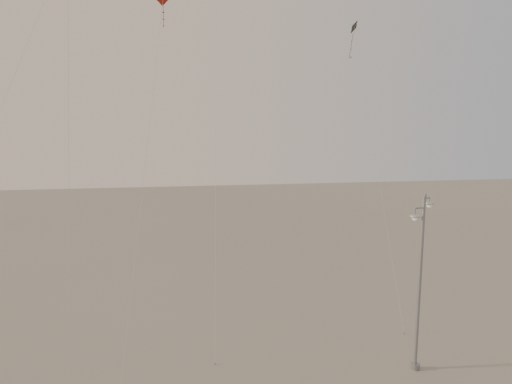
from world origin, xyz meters
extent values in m
cylinder|color=gray|center=(9.58, 2.77, 0.15)|extent=(0.44, 0.44, 0.30)
cylinder|color=gray|center=(9.58, 2.77, 4.56)|extent=(0.26, 0.18, 9.13)
cylinder|color=gray|center=(9.67, 2.77, 9.17)|extent=(0.14, 0.14, 0.18)
cylinder|color=gray|center=(9.87, 2.92, 9.02)|extent=(0.44, 0.35, 0.07)
cylinder|color=gray|center=(10.07, 3.06, 8.87)|extent=(0.06, 0.06, 0.30)
ellipsoid|color=#B8B9B4|center=(10.07, 3.06, 8.72)|extent=(0.52, 0.52, 0.18)
cylinder|color=gray|center=(9.38, 2.70, 8.57)|extent=(0.60, 0.21, 0.07)
cylinder|color=gray|center=(9.08, 2.63, 8.37)|extent=(0.06, 0.06, 0.40)
ellipsoid|color=#B8B9B4|center=(9.08, 2.63, 8.17)|extent=(0.52, 0.52, 0.18)
cylinder|color=beige|center=(-11.88, 11.87, 14.90)|extent=(9.46, 12.60, 29.71)
cylinder|color=beige|center=(-7.18, 3.68, 13.90)|extent=(0.76, 3.06, 27.70)
cylinder|color=beige|center=(0.25, 12.21, 18.16)|extent=(1.90, 14.26, 36.22)
cylinder|color=gray|center=(-0.69, 5.09, 0.05)|extent=(0.06, 0.06, 0.10)
cylinder|color=maroon|center=(-2.95, 7.41, 18.23)|extent=(0.04, 0.18, 1.08)
cylinder|color=beige|center=(-4.14, 4.00, 9.57)|extent=(2.42, 6.54, 19.04)
cube|color=#2F2927|center=(8.52, 10.15, 18.56)|extent=(0.54, 0.70, 0.79)
cylinder|color=#2F2927|center=(8.37, 10.18, 17.43)|extent=(0.24, 0.07, 1.52)
cylinder|color=beige|center=(9.77, 8.54, 9.30)|extent=(2.51, 3.24, 18.51)
cylinder|color=gray|center=(11.01, 6.93, 0.05)|extent=(0.06, 0.06, 0.10)
camera|label=1|loc=(-2.92, -19.89, 12.83)|focal=35.00mm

